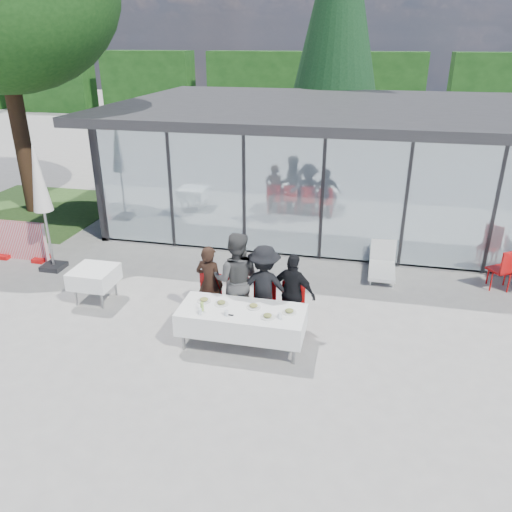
{
  "coord_description": "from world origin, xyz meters",
  "views": [
    {
      "loc": [
        2.0,
        -7.63,
        5.16
      ],
      "look_at": [
        0.02,
        1.2,
        1.21
      ],
      "focal_mm": 35.0,
      "sensor_mm": 36.0,
      "label": 1
    }
  ],
  "objects_px": {
    "juice_bottle": "(202,306)",
    "spare_chair_b": "(504,268)",
    "diner_chair_b": "(236,299)",
    "diner_chair_d": "(292,305)",
    "dining_table": "(242,320)",
    "diner_chair_a": "(210,296)",
    "plate_c": "(254,306)",
    "market_umbrella": "(40,189)",
    "plate_b": "(221,303)",
    "diner_a": "(210,284)",
    "diner_b": "(236,279)",
    "spare_table_left": "(94,277)",
    "plate_a": "(204,300)",
    "conifer_tree": "(338,14)",
    "diner_c": "(264,287)",
    "plate_extra": "(268,316)",
    "lounger": "(382,263)",
    "diner_d": "(293,293)",
    "folded_eyeglasses": "(230,315)",
    "plate_d": "(289,311)",
    "diner_chair_c": "(264,302)"
  },
  "relations": [
    {
      "from": "juice_bottle",
      "to": "spare_chair_b",
      "type": "relative_size",
      "value": 0.17
    },
    {
      "from": "diner_chair_b",
      "to": "diner_chair_d",
      "type": "height_order",
      "value": "same"
    },
    {
      "from": "dining_table",
      "to": "diner_chair_a",
      "type": "height_order",
      "value": "diner_chair_a"
    },
    {
      "from": "plate_c",
      "to": "market_umbrella",
      "type": "distance_m",
      "value": 6.0
    },
    {
      "from": "plate_b",
      "to": "market_umbrella",
      "type": "height_order",
      "value": "market_umbrella"
    },
    {
      "from": "diner_chair_b",
      "to": "juice_bottle",
      "type": "distance_m",
      "value": 1.05
    },
    {
      "from": "diner_chair_d",
      "to": "market_umbrella",
      "type": "height_order",
      "value": "market_umbrella"
    },
    {
      "from": "diner_a",
      "to": "market_umbrella",
      "type": "relative_size",
      "value": 0.53
    },
    {
      "from": "diner_a",
      "to": "diner_b",
      "type": "relative_size",
      "value": 0.83
    },
    {
      "from": "dining_table",
      "to": "diner_b",
      "type": "xyz_separation_m",
      "value": [
        -0.3,
        0.78,
        0.41
      ]
    },
    {
      "from": "diner_chair_a",
      "to": "spare_table_left",
      "type": "distance_m",
      "value": 2.64
    },
    {
      "from": "plate_a",
      "to": "conifer_tree",
      "type": "bearing_deg",
      "value": 84.79
    },
    {
      "from": "diner_a",
      "to": "diner_chair_a",
      "type": "distance_m",
      "value": 0.25
    },
    {
      "from": "diner_b",
      "to": "market_umbrella",
      "type": "xyz_separation_m",
      "value": [
        -4.99,
        1.43,
        1.08
      ]
    },
    {
      "from": "diner_chair_b",
      "to": "diner_c",
      "type": "relative_size",
      "value": 0.58
    },
    {
      "from": "juice_bottle",
      "to": "diner_a",
      "type": "bearing_deg",
      "value": 99.84
    },
    {
      "from": "plate_a",
      "to": "plate_c",
      "type": "bearing_deg",
      "value": -1.48
    },
    {
      "from": "diner_chair_a",
      "to": "plate_extra",
      "type": "distance_m",
      "value": 1.64
    },
    {
      "from": "market_umbrella",
      "to": "lounger",
      "type": "height_order",
      "value": "market_umbrella"
    },
    {
      "from": "diner_chair_d",
      "to": "spare_table_left",
      "type": "bearing_deg",
      "value": 176.72
    },
    {
      "from": "diner_chair_a",
      "to": "plate_b",
      "type": "relative_size",
      "value": 3.8
    },
    {
      "from": "diner_d",
      "to": "plate_extra",
      "type": "bearing_deg",
      "value": 90.55
    },
    {
      "from": "diner_b",
      "to": "dining_table",
      "type": "bearing_deg",
      "value": 105.89
    },
    {
      "from": "diner_chair_a",
      "to": "spare_chair_b",
      "type": "height_order",
      "value": "same"
    },
    {
      "from": "folded_eyeglasses",
      "to": "market_umbrella",
      "type": "xyz_separation_m",
      "value": [
        -5.14,
        2.45,
        1.27
      ]
    },
    {
      "from": "diner_chair_b",
      "to": "plate_b",
      "type": "height_order",
      "value": "diner_chair_b"
    },
    {
      "from": "spare_table_left",
      "to": "market_umbrella",
      "type": "relative_size",
      "value": 0.29
    },
    {
      "from": "folded_eyeglasses",
      "to": "lounger",
      "type": "distance_m",
      "value": 4.79
    },
    {
      "from": "plate_c",
      "to": "folded_eyeglasses",
      "type": "xyz_separation_m",
      "value": [
        -0.34,
        -0.36,
        -0.02
      ]
    },
    {
      "from": "spare_chair_b",
      "to": "diner_chair_a",
      "type": "bearing_deg",
      "value": -155.84
    },
    {
      "from": "diner_c",
      "to": "market_umbrella",
      "type": "xyz_separation_m",
      "value": [
        -5.54,
        1.43,
        1.19
      ]
    },
    {
      "from": "plate_b",
      "to": "folded_eyeglasses",
      "type": "relative_size",
      "value": 1.83
    },
    {
      "from": "diner_a",
      "to": "conifer_tree",
      "type": "distance_m",
      "value": 13.48
    },
    {
      "from": "diner_b",
      "to": "spare_table_left",
      "type": "xyz_separation_m",
      "value": [
        -3.16,
        0.22,
        -0.39
      ]
    },
    {
      "from": "spare_chair_b",
      "to": "diner_a",
      "type": "bearing_deg",
      "value": -156.08
    },
    {
      "from": "dining_table",
      "to": "diner_d",
      "type": "xyz_separation_m",
      "value": [
        0.8,
        0.78,
        0.24
      ]
    },
    {
      "from": "lounger",
      "to": "plate_b",
      "type": "bearing_deg",
      "value": -129.04
    },
    {
      "from": "diner_chair_a",
      "to": "plate_c",
      "type": "height_order",
      "value": "diner_chair_a"
    },
    {
      "from": "market_umbrella",
      "to": "plate_d",
      "type": "bearing_deg",
      "value": -19.19
    },
    {
      "from": "plate_a",
      "to": "diner_b",
      "type": "bearing_deg",
      "value": 54.83
    },
    {
      "from": "juice_bottle",
      "to": "plate_c",
      "type": "bearing_deg",
      "value": 19.57
    },
    {
      "from": "plate_d",
      "to": "diner_d",
      "type": "bearing_deg",
      "value": 93.4
    },
    {
      "from": "diner_chair_d",
      "to": "juice_bottle",
      "type": "distance_m",
      "value": 1.77
    },
    {
      "from": "diner_a",
      "to": "diner_c",
      "type": "xyz_separation_m",
      "value": [
        1.08,
        -0.0,
        0.05
      ]
    },
    {
      "from": "market_umbrella",
      "to": "lounger",
      "type": "distance_m",
      "value": 8.14
    },
    {
      "from": "folded_eyeglasses",
      "to": "lounger",
      "type": "relative_size",
      "value": 0.1
    },
    {
      "from": "plate_a",
      "to": "plate_c",
      "type": "distance_m",
      "value": 0.94
    },
    {
      "from": "diner_chair_c",
      "to": "plate_c",
      "type": "xyz_separation_m",
      "value": [
        -0.05,
        -0.63,
        0.24
      ]
    },
    {
      "from": "plate_c",
      "to": "plate_extra",
      "type": "bearing_deg",
      "value": -42.58
    },
    {
      "from": "dining_table",
      "to": "diner_a",
      "type": "relative_size",
      "value": 1.43
    }
  ]
}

